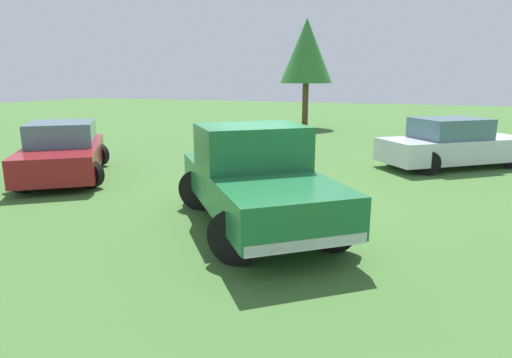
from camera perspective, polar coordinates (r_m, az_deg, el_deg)
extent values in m
plane|color=#3D662D|center=(8.87, 1.20, -4.47)|extent=(80.00, 80.00, 0.00)
cylinder|color=black|center=(6.98, 9.83, -6.00)|extent=(0.83, 0.22, 0.83)
cylinder|color=black|center=(6.43, -2.68, -7.48)|extent=(0.83, 0.22, 0.83)
cylinder|color=black|center=(9.53, 1.79, -0.65)|extent=(0.83, 0.22, 0.83)
cylinder|color=black|center=(9.13, -7.45, -1.36)|extent=(0.83, 0.22, 0.83)
cube|color=#1E6638|center=(6.64, 3.60, -3.73)|extent=(2.58, 2.58, 0.64)
cube|color=#1E6638|center=(8.04, -0.59, 2.05)|extent=(2.35, 2.30, 1.40)
cube|color=slate|center=(7.97, -0.60, 5.16)|extent=(2.10, 2.03, 0.48)
cube|color=#1E6638|center=(8.97, -2.30, 0.59)|extent=(2.81, 2.86, 0.60)
cube|color=silver|center=(5.99, 6.53, -8.32)|extent=(1.46, 1.22, 0.16)
cylinder|color=black|center=(11.58, -20.66, 0.61)|extent=(0.69, 0.20, 0.69)
cylinder|color=black|center=(11.83, -28.37, 0.12)|extent=(0.69, 0.20, 0.69)
cylinder|color=black|center=(14.42, -19.78, 2.99)|extent=(0.69, 0.20, 0.69)
cylinder|color=black|center=(14.62, -26.03, 2.57)|extent=(0.69, 0.20, 0.69)
cube|color=maroon|center=(13.05, -23.73, 2.58)|extent=(4.14, 4.62, 0.68)
cube|color=slate|center=(13.18, -23.86, 5.48)|extent=(2.47, 2.53, 0.60)
cylinder|color=black|center=(16.23, 26.52, 3.43)|extent=(0.69, 0.20, 0.69)
cylinder|color=black|center=(15.24, 30.27, 2.47)|extent=(0.69, 0.20, 0.69)
cylinder|color=black|center=(14.33, 17.83, 3.07)|extent=(0.69, 0.20, 0.69)
cylinder|color=black|center=(13.19, 21.44, 1.97)|extent=(0.69, 0.20, 0.69)
cube|color=silver|center=(14.66, 24.32, 3.56)|extent=(4.61, 4.19, 0.68)
cube|color=slate|center=(14.43, 23.88, 6.04)|extent=(2.50, 2.43, 0.60)
cylinder|color=brown|center=(24.01, 6.40, 9.43)|extent=(0.32, 0.32, 2.38)
cone|color=#337533|center=(24.00, 6.58, 16.20)|extent=(2.74, 2.74, 3.30)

